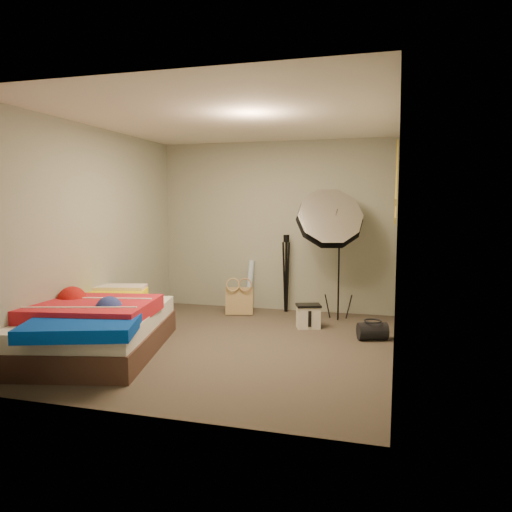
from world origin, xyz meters
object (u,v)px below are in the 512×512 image
(bed, at_px, (92,325))
(camera_tripod, at_px, (286,268))
(camera_case, at_px, (308,317))
(photo_umbrella, at_px, (329,221))
(wrapping_roll, at_px, (250,285))
(duffel_bag, at_px, (372,331))
(tote_bag, at_px, (239,301))

(bed, bearing_deg, camera_tripod, 58.72)
(camera_case, distance_m, photo_umbrella, 1.33)
(wrapping_roll, height_order, camera_case, wrapping_roll)
(duffel_bag, bearing_deg, wrapping_roll, 126.84)
(tote_bag, bearing_deg, duffel_bag, -37.68)
(camera_case, relative_size, photo_umbrella, 0.15)
(tote_bag, distance_m, bed, 2.39)
(camera_case, bearing_deg, tote_bag, 134.63)
(bed, bearing_deg, camera_case, 39.29)
(duffel_bag, bearing_deg, tote_bag, 136.47)
(camera_case, distance_m, camera_tripod, 1.13)
(wrapping_roll, bearing_deg, camera_case, -41.01)
(wrapping_roll, xyz_separation_m, camera_tripod, (0.57, -0.03, 0.28))
(camera_case, relative_size, camera_tripod, 0.25)
(tote_bag, distance_m, camera_case, 1.21)
(wrapping_roll, relative_size, camera_case, 2.60)
(camera_case, height_order, photo_umbrella, photo_umbrella)
(wrapping_roll, bearing_deg, bed, -110.81)
(bed, distance_m, camera_tripod, 3.02)
(wrapping_roll, xyz_separation_m, photo_umbrella, (1.24, -0.42, 0.99))
(wrapping_roll, height_order, photo_umbrella, photo_umbrella)
(duffel_bag, height_order, photo_umbrella, photo_umbrella)
(wrapping_roll, bearing_deg, duffel_bag, -34.13)
(duffel_bag, bearing_deg, photo_umbrella, 107.83)
(duffel_bag, xyz_separation_m, bed, (-2.86, -1.32, 0.19))
(duffel_bag, relative_size, bed, 0.14)
(duffel_bag, relative_size, camera_tripod, 0.30)
(photo_umbrella, bearing_deg, camera_case, -110.38)
(wrapping_roll, relative_size, camera_tripod, 0.65)
(camera_case, bearing_deg, camera_tripod, 98.81)
(tote_bag, height_order, duffel_bag, tote_bag)
(camera_tripod, bearing_deg, tote_bag, -148.52)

